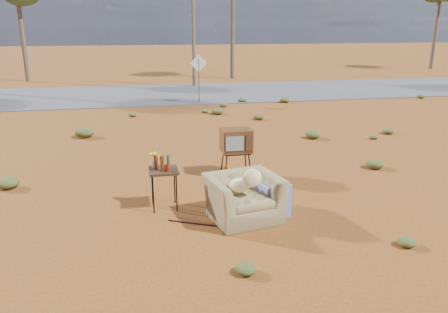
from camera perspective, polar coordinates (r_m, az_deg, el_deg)
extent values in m
plane|color=brown|center=(8.55, -1.76, -7.18)|extent=(140.00, 140.00, 0.00)
cube|color=#565659|center=(23.00, -8.05, 8.10)|extent=(140.00, 7.00, 0.04)
imported|color=#8F7B4E|center=(8.07, 2.58, -4.45)|extent=(1.41, 1.06, 1.11)
ellipsoid|color=#F6E696|center=(8.06, 2.03, -3.77)|extent=(0.40, 0.40, 0.24)
ellipsoid|color=#F6E696|center=(7.81, 3.66, -2.84)|extent=(0.35, 0.18, 0.35)
cube|color=navy|center=(8.50, 5.84, -5.06)|extent=(0.68, 0.91, 0.65)
cube|color=black|center=(10.38, 1.58, 0.57)|extent=(0.63, 0.48, 0.03)
cylinder|color=black|center=(10.20, 0.27, -1.40)|extent=(0.03, 0.03, 0.57)
cylinder|color=black|center=(10.33, 3.40, -1.20)|extent=(0.03, 0.03, 0.57)
cylinder|color=black|center=(10.62, -0.22, -0.66)|extent=(0.03, 0.03, 0.57)
cylinder|color=black|center=(10.74, 2.80, -0.47)|extent=(0.03, 0.03, 0.57)
cube|color=brown|center=(10.31, 1.59, 2.12)|extent=(0.71, 0.55, 0.55)
cube|color=gray|center=(10.02, 1.42, 1.69)|extent=(0.42, 0.02, 0.34)
cube|color=#472D19|center=(10.09, 3.31, 1.79)|extent=(0.16, 0.02, 0.39)
cube|color=#3D2816|center=(8.52, -7.92, -1.84)|extent=(0.56, 0.56, 0.04)
cylinder|color=black|center=(8.43, -9.22, -4.91)|extent=(0.03, 0.03, 0.78)
cylinder|color=black|center=(8.45, -6.21, -4.72)|extent=(0.03, 0.03, 0.78)
cylinder|color=black|center=(8.85, -9.35, -3.85)|extent=(0.03, 0.03, 0.78)
cylinder|color=black|center=(8.87, -6.48, -3.68)|extent=(0.03, 0.03, 0.78)
cylinder|color=#4F250D|center=(8.51, -8.88, -0.71)|extent=(0.08, 0.08, 0.29)
cylinder|color=#4F250D|center=(8.37, -8.08, -0.89)|extent=(0.07, 0.07, 0.31)
cylinder|color=#2D5926|center=(8.58, -7.27, -0.58)|extent=(0.07, 0.07, 0.27)
cylinder|color=red|center=(8.38, -7.44, -1.44)|extent=(0.07, 0.07, 0.14)
cylinder|color=silver|center=(8.64, -9.12, -0.93)|extent=(0.09, 0.09, 0.16)
ellipsoid|color=yellow|center=(8.59, -9.17, 0.14)|extent=(0.18, 0.18, 0.13)
cylinder|color=#4E1D14|center=(8.02, -2.91, -8.80)|extent=(1.17, 0.60, 0.03)
cylinder|color=brown|center=(20.05, -3.29, 9.78)|extent=(0.06, 0.06, 2.00)
cube|color=silver|center=(19.97, -3.33, 12.05)|extent=(0.78, 0.04, 0.78)
cylinder|color=brown|center=(30.46, -24.88, 14.52)|extent=(0.28, 0.28, 6.00)
cylinder|color=brown|center=(29.38, 1.10, 16.96)|extent=(0.28, 0.28, 7.00)
cylinder|color=brown|center=(39.33, 25.95, 14.97)|extent=(0.28, 0.28, 6.50)
cylinder|color=brown|center=(25.42, -4.08, 18.05)|extent=(0.20, 0.20, 8.00)
ellipsoid|color=#4F5927|center=(11.62, 19.10, -0.90)|extent=(0.44, 0.44, 0.24)
ellipsoid|color=#4F5927|center=(14.69, -17.75, 3.03)|extent=(0.60, 0.60, 0.33)
ellipsoid|color=#4F5927|center=(15.43, 20.65, 3.13)|extent=(0.36, 0.36, 0.20)
ellipsoid|color=#4F5927|center=(16.67, 4.54, 5.18)|extent=(0.40, 0.40, 0.22)
ellipsoid|color=#4F5927|center=(17.54, -11.85, 5.37)|extent=(0.30, 0.30, 0.17)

